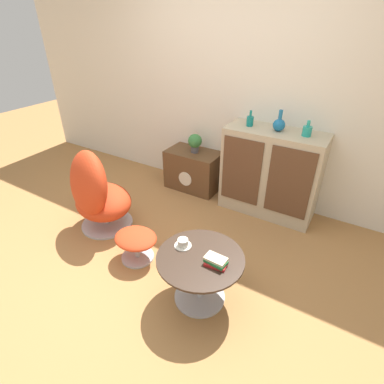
{
  "coord_description": "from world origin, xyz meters",
  "views": [
    {
      "loc": [
        1.4,
        -1.51,
        1.99
      ],
      "look_at": [
        0.15,
        0.54,
        0.55
      ],
      "focal_mm": 28.0,
      "sensor_mm": 36.0,
      "label": 1
    }
  ],
  "objects_px": {
    "sideboard": "(270,173)",
    "vase_inner_right": "(307,131)",
    "ottoman": "(136,241)",
    "vase_leftmost": "(250,121)",
    "egg_chair": "(96,194)",
    "vase_inner_left": "(279,124)",
    "teacup": "(183,243)",
    "tv_console": "(193,170)",
    "book_stack": "(216,261)",
    "potted_plant": "(195,142)",
    "coffee_table": "(200,271)"
  },
  "relations": [
    {
      "from": "coffee_table",
      "to": "potted_plant",
      "type": "distance_m",
      "value": 1.84
    },
    {
      "from": "vase_inner_right",
      "to": "sideboard",
      "type": "bearing_deg",
      "value": -179.24
    },
    {
      "from": "egg_chair",
      "to": "ottoman",
      "type": "height_order",
      "value": "egg_chair"
    },
    {
      "from": "tv_console",
      "to": "teacup",
      "type": "height_order",
      "value": "tv_console"
    },
    {
      "from": "potted_plant",
      "to": "coffee_table",
      "type": "bearing_deg",
      "value": -57.78
    },
    {
      "from": "sideboard",
      "to": "teacup",
      "type": "relative_size",
      "value": 7.71
    },
    {
      "from": "egg_chair",
      "to": "vase_inner_left",
      "type": "height_order",
      "value": "vase_inner_left"
    },
    {
      "from": "egg_chair",
      "to": "vase_leftmost",
      "type": "bearing_deg",
      "value": 48.39
    },
    {
      "from": "potted_plant",
      "to": "book_stack",
      "type": "bearing_deg",
      "value": -54.52
    },
    {
      "from": "sideboard",
      "to": "vase_inner_right",
      "type": "distance_m",
      "value": 0.61
    },
    {
      "from": "teacup",
      "to": "ottoman",
      "type": "bearing_deg",
      "value": 174.04
    },
    {
      "from": "sideboard",
      "to": "vase_inner_right",
      "type": "xyz_separation_m",
      "value": [
        0.29,
        0.0,
        0.53
      ]
    },
    {
      "from": "tv_console",
      "to": "potted_plant",
      "type": "xyz_separation_m",
      "value": [
        0.02,
        0.0,
        0.39
      ]
    },
    {
      "from": "ottoman",
      "to": "teacup",
      "type": "height_order",
      "value": "teacup"
    },
    {
      "from": "vase_inner_right",
      "to": "book_stack",
      "type": "relative_size",
      "value": 0.89
    },
    {
      "from": "sideboard",
      "to": "egg_chair",
      "type": "height_order",
      "value": "sideboard"
    },
    {
      "from": "book_stack",
      "to": "teacup",
      "type": "bearing_deg",
      "value": 171.33
    },
    {
      "from": "vase_inner_left",
      "to": "potted_plant",
      "type": "xyz_separation_m",
      "value": [
        -0.99,
        0.02,
        -0.39
      ]
    },
    {
      "from": "coffee_table",
      "to": "teacup",
      "type": "xyz_separation_m",
      "value": [
        -0.18,
        0.04,
        0.16
      ]
    },
    {
      "from": "egg_chair",
      "to": "vase_inner_right",
      "type": "bearing_deg",
      "value": 36.29
    },
    {
      "from": "ottoman",
      "to": "coffee_table",
      "type": "bearing_deg",
      "value": -7.43
    },
    {
      "from": "book_stack",
      "to": "coffee_table",
      "type": "bearing_deg",
      "value": 175.81
    },
    {
      "from": "potted_plant",
      "to": "teacup",
      "type": "height_order",
      "value": "potted_plant"
    },
    {
      "from": "sideboard",
      "to": "ottoman",
      "type": "relative_size",
      "value": 2.54
    },
    {
      "from": "vase_inner_left",
      "to": "potted_plant",
      "type": "relative_size",
      "value": 0.92
    },
    {
      "from": "teacup",
      "to": "book_stack",
      "type": "distance_m",
      "value": 0.31
    },
    {
      "from": "egg_chair",
      "to": "tv_console",
      "type": "bearing_deg",
      "value": 72.45
    },
    {
      "from": "ottoman",
      "to": "potted_plant",
      "type": "distance_m",
      "value": 1.51
    },
    {
      "from": "tv_console",
      "to": "coffee_table",
      "type": "bearing_deg",
      "value": -57.26
    },
    {
      "from": "teacup",
      "to": "sideboard",
      "type": "bearing_deg",
      "value": 82.29
    },
    {
      "from": "coffee_table",
      "to": "sideboard",
      "type": "bearing_deg",
      "value": 89.22
    },
    {
      "from": "vase_leftmost",
      "to": "vase_inner_right",
      "type": "height_order",
      "value": "vase_leftmost"
    },
    {
      "from": "vase_inner_left",
      "to": "teacup",
      "type": "distance_m",
      "value": 1.59
    },
    {
      "from": "vase_inner_right",
      "to": "teacup",
      "type": "xyz_separation_m",
      "value": [
        -0.49,
        -1.47,
        -0.55
      ]
    },
    {
      "from": "ottoman",
      "to": "vase_leftmost",
      "type": "relative_size",
      "value": 2.48
    },
    {
      "from": "coffee_table",
      "to": "potted_plant",
      "type": "height_order",
      "value": "potted_plant"
    },
    {
      "from": "sideboard",
      "to": "vase_inner_right",
      "type": "height_order",
      "value": "vase_inner_right"
    },
    {
      "from": "coffee_table",
      "to": "potted_plant",
      "type": "relative_size",
      "value": 2.85
    },
    {
      "from": "tv_console",
      "to": "vase_leftmost",
      "type": "xyz_separation_m",
      "value": [
        0.7,
        -0.02,
        0.77
      ]
    },
    {
      "from": "sideboard",
      "to": "tv_console",
      "type": "xyz_separation_m",
      "value": [
        -1.0,
        0.02,
        -0.23
      ]
    },
    {
      "from": "tv_console",
      "to": "vase_inner_left",
      "type": "distance_m",
      "value": 1.28
    },
    {
      "from": "egg_chair",
      "to": "vase_inner_left",
      "type": "bearing_deg",
      "value": 41.32
    },
    {
      "from": "potted_plant",
      "to": "book_stack",
      "type": "height_order",
      "value": "potted_plant"
    },
    {
      "from": "vase_leftmost",
      "to": "teacup",
      "type": "bearing_deg",
      "value": -86.15
    },
    {
      "from": "vase_inner_right",
      "to": "ottoman",
      "type": "bearing_deg",
      "value": -126.4
    },
    {
      "from": "sideboard",
      "to": "book_stack",
      "type": "bearing_deg",
      "value": -85.77
    },
    {
      "from": "vase_inner_left",
      "to": "vase_inner_right",
      "type": "height_order",
      "value": "vase_inner_left"
    },
    {
      "from": "ottoman",
      "to": "egg_chair",
      "type": "bearing_deg",
      "value": 164.96
    },
    {
      "from": "tv_console",
      "to": "vase_leftmost",
      "type": "height_order",
      "value": "vase_leftmost"
    },
    {
      "from": "egg_chair",
      "to": "vase_leftmost",
      "type": "distance_m",
      "value": 1.76
    }
  ]
}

